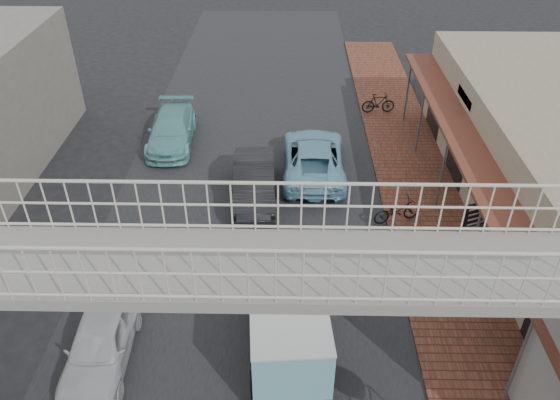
{
  "coord_description": "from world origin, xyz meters",
  "views": [
    {
      "loc": [
        1.5,
        -11.34,
        11.78
      ],
      "look_at": [
        1.24,
        2.89,
        1.8
      ],
      "focal_mm": 35.0,
      "sensor_mm": 36.0,
      "label": 1
    }
  ],
  "objects_px": {
    "angkot_far": "(172,130)",
    "motorcycle_far": "(378,103)",
    "dark_sedan": "(254,182)",
    "motorcycle_near": "(397,210)",
    "arrow_sign": "(497,209)",
    "white_hatchback": "(101,342)",
    "angkot_van": "(287,315)",
    "angkot_curb": "(314,157)"
  },
  "relations": [
    {
      "from": "dark_sedan",
      "to": "angkot_far",
      "type": "xyz_separation_m",
      "value": [
        -3.84,
        4.21,
        -0.05
      ]
    },
    {
      "from": "motorcycle_near",
      "to": "arrow_sign",
      "type": "distance_m",
      "value": 3.79
    },
    {
      "from": "angkot_van",
      "to": "white_hatchback",
      "type": "bearing_deg",
      "value": 179.98
    },
    {
      "from": "white_hatchback",
      "to": "motorcycle_near",
      "type": "xyz_separation_m",
      "value": [
        8.63,
        6.07,
        -0.1
      ]
    },
    {
      "from": "angkot_curb",
      "to": "dark_sedan",
      "type": "bearing_deg",
      "value": 40.17
    },
    {
      "from": "angkot_curb",
      "to": "motorcycle_near",
      "type": "xyz_separation_m",
      "value": [
        2.8,
        -3.34,
        -0.16
      ]
    },
    {
      "from": "motorcycle_far",
      "to": "angkot_curb",
      "type": "bearing_deg",
      "value": 143.08
    },
    {
      "from": "motorcycle_near",
      "to": "white_hatchback",
      "type": "bearing_deg",
      "value": 107.23
    },
    {
      "from": "white_hatchback",
      "to": "arrow_sign",
      "type": "distance_m",
      "value": 11.73
    },
    {
      "from": "angkot_van",
      "to": "arrow_sign",
      "type": "distance_m",
      "value": 7.08
    },
    {
      "from": "motorcycle_near",
      "to": "motorcycle_far",
      "type": "relative_size",
      "value": 1.08
    },
    {
      "from": "motorcycle_near",
      "to": "motorcycle_far",
      "type": "xyz_separation_m",
      "value": [
        0.48,
        8.7,
        0.03
      ]
    },
    {
      "from": "white_hatchback",
      "to": "angkot_curb",
      "type": "distance_m",
      "value": 11.07
    },
    {
      "from": "angkot_curb",
      "to": "angkot_van",
      "type": "distance_m",
      "value": 9.11
    },
    {
      "from": "angkot_far",
      "to": "arrow_sign",
      "type": "distance_m",
      "value": 13.94
    },
    {
      "from": "angkot_far",
      "to": "angkot_van",
      "type": "distance_m",
      "value": 12.48
    },
    {
      "from": "angkot_curb",
      "to": "angkot_far",
      "type": "relative_size",
      "value": 1.13
    },
    {
      "from": "dark_sedan",
      "to": "motorcycle_far",
      "type": "relative_size",
      "value": 2.72
    },
    {
      "from": "motorcycle_far",
      "to": "motorcycle_near",
      "type": "bearing_deg",
      "value": 171.36
    },
    {
      "from": "angkot_curb",
      "to": "motorcycle_near",
      "type": "relative_size",
      "value": 2.98
    },
    {
      "from": "arrow_sign",
      "to": "motorcycle_near",
      "type": "bearing_deg",
      "value": 113.18
    },
    {
      "from": "arrow_sign",
      "to": "angkot_van",
      "type": "bearing_deg",
      "value": -173.5
    },
    {
      "from": "motorcycle_near",
      "to": "arrow_sign",
      "type": "height_order",
      "value": "arrow_sign"
    },
    {
      "from": "angkot_van",
      "to": "arrow_sign",
      "type": "xyz_separation_m",
      "value": [
        6.16,
        3.34,
        1.0
      ]
    },
    {
      "from": "white_hatchback",
      "to": "dark_sedan",
      "type": "height_order",
      "value": "dark_sedan"
    },
    {
      "from": "angkot_far",
      "to": "motorcycle_far",
      "type": "bearing_deg",
      "value": 15.13
    },
    {
      "from": "dark_sedan",
      "to": "angkot_van",
      "type": "relative_size",
      "value": 0.98
    },
    {
      "from": "white_hatchback",
      "to": "motorcycle_near",
      "type": "distance_m",
      "value": 10.55
    },
    {
      "from": "white_hatchback",
      "to": "arrow_sign",
      "type": "bearing_deg",
      "value": 16.91
    },
    {
      "from": "angkot_van",
      "to": "motorcycle_far",
      "type": "bearing_deg",
      "value": 68.95
    },
    {
      "from": "angkot_curb",
      "to": "arrow_sign",
      "type": "relative_size",
      "value": 1.85
    },
    {
      "from": "motorcycle_far",
      "to": "dark_sedan",
      "type": "bearing_deg",
      "value": 137.07
    },
    {
      "from": "angkot_van",
      "to": "motorcycle_near",
      "type": "relative_size",
      "value": 2.57
    },
    {
      "from": "angkot_far",
      "to": "angkot_van",
      "type": "xyz_separation_m",
      "value": [
        5.12,
        -11.36,
        0.67
      ]
    },
    {
      "from": "dark_sedan",
      "to": "motorcycle_near",
      "type": "distance_m",
      "value": 5.28
    },
    {
      "from": "dark_sedan",
      "to": "motorcycle_near",
      "type": "height_order",
      "value": "dark_sedan"
    },
    {
      "from": "angkot_van",
      "to": "dark_sedan",
      "type": "bearing_deg",
      "value": 95.63
    },
    {
      "from": "angkot_far",
      "to": "motorcycle_far",
      "type": "relative_size",
      "value": 2.85
    },
    {
      "from": "dark_sedan",
      "to": "angkot_curb",
      "type": "bearing_deg",
      "value": 36.7
    },
    {
      "from": "motorcycle_far",
      "to": "angkot_van",
      "type": "bearing_deg",
      "value": 158.0
    },
    {
      "from": "angkot_far",
      "to": "motorcycle_near",
      "type": "relative_size",
      "value": 2.64
    },
    {
      "from": "arrow_sign",
      "to": "angkot_far",
      "type": "bearing_deg",
      "value": 122.63
    }
  ]
}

